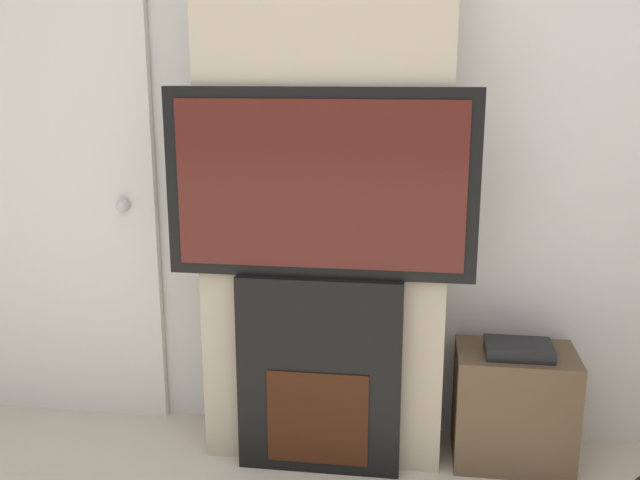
% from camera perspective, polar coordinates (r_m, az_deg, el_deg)
% --- Properties ---
extents(wall_back, '(6.00, 0.06, 2.70)m').
position_cam_1_polar(wall_back, '(3.01, 1.01, 9.11)').
color(wall_back, silver).
rests_on(wall_back, ground_plane).
extents(chimney_breast, '(0.97, 0.35, 2.70)m').
position_cam_1_polar(chimney_breast, '(2.81, 0.50, 8.78)').
color(chimney_breast, tan).
rests_on(chimney_breast, ground_plane).
extents(fireplace, '(0.65, 0.15, 0.81)m').
position_cam_1_polar(fireplace, '(2.89, -0.00, -10.66)').
color(fireplace, black).
rests_on(fireplace, ground_plane).
extents(television, '(1.17, 0.07, 0.71)m').
position_cam_1_polar(television, '(2.66, -0.01, 4.47)').
color(television, black).
rests_on(television, fireplace).
extents(media_stand, '(0.47, 0.33, 0.53)m').
position_cam_1_polar(media_stand, '(3.09, 15.22, -12.59)').
color(media_stand, brown).
rests_on(media_stand, ground_plane).
extents(entry_door, '(0.90, 0.09, 2.10)m').
position_cam_1_polar(entry_door, '(3.37, -20.23, 3.59)').
color(entry_door, silver).
rests_on(entry_door, ground_plane).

